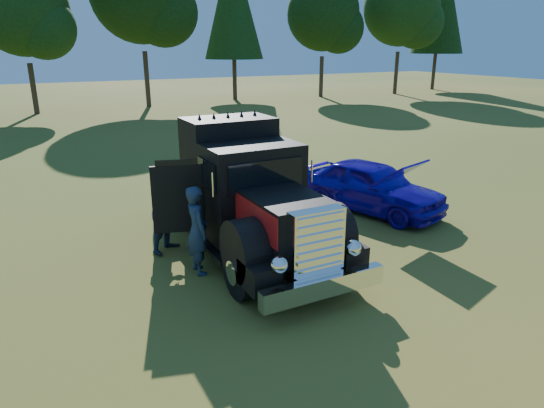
{
  "coord_description": "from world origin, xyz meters",
  "views": [
    {
      "loc": [
        -5.32,
        -8.49,
        4.64
      ],
      "look_at": [
        -0.61,
        0.47,
        1.29
      ],
      "focal_mm": 32.0,
      "sensor_mm": 36.0,
      "label": 1
    }
  ],
  "objects": [
    {
      "name": "ground",
      "position": [
        0.0,
        0.0,
        0.0
      ],
      "size": [
        120.0,
        120.0,
        0.0
      ],
      "primitive_type": "plane",
      "color": "#314D16",
      "rests_on": "ground"
    },
    {
      "name": "hotrod_coupe",
      "position": [
        3.49,
        2.07,
        0.74
      ],
      "size": [
        2.93,
        4.64,
        1.89
      ],
      "color": "#082BB4",
      "rests_on": "ground"
    },
    {
      "name": "spectator_near",
      "position": [
        -2.33,
        0.55,
        0.95
      ],
      "size": [
        0.46,
        0.7,
        1.91
      ],
      "primitive_type": "imported",
      "rotation": [
        0.0,
        0.0,
        1.57
      ],
      "color": "#1C2341",
      "rests_on": "ground"
    },
    {
      "name": "diamond_t_truck",
      "position": [
        -0.94,
        1.22,
        1.28
      ],
      "size": [
        3.34,
        7.16,
        3.0
      ],
      "color": "black",
      "rests_on": "ground"
    },
    {
      "name": "spectator_far",
      "position": [
        -2.53,
        1.99,
        0.98
      ],
      "size": [
        1.21,
        1.15,
        1.96
      ],
      "primitive_type": "imported",
      "rotation": [
        0.0,
        0.0,
        0.6
      ],
      "color": "#1B203F",
      "rests_on": "ground"
    }
  ]
}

